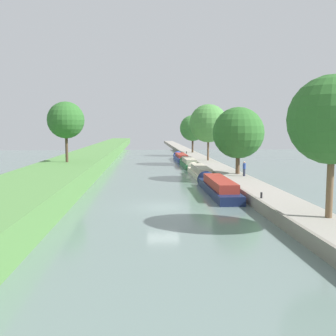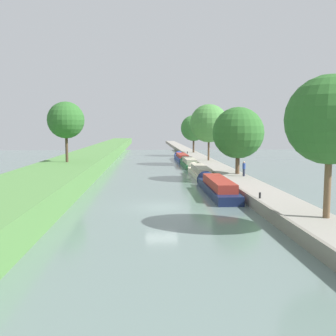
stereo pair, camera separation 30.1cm
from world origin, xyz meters
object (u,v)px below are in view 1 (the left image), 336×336
Objects in this scene: narrowboat_cream at (199,171)px; mooring_bollard_far at (187,152)px; narrowboat_blue at (181,157)px; person_walking at (244,168)px; mooring_bollard_near at (261,195)px; narrowboat_green at (188,163)px; narrowboat_navy at (217,186)px.

narrowboat_cream is 30.77m from mooring_bollard_far.
narrowboat_blue is at bearing -106.95° from mooring_bollard_far.
mooring_bollard_near is at bearing -99.36° from person_walking.
narrowboat_green is at bearing 101.63° from person_walking.
narrowboat_green is at bearing 89.66° from narrowboat_navy.
mooring_bollard_near is at bearing -75.41° from narrowboat_navy.
narrowboat_navy is 1.03× the size of narrowboat_cream.
mooring_bollard_far is at bearing 90.00° from mooring_bollard_near.
mooring_bollard_far is (1.81, 5.96, 0.54)m from narrowboat_blue.
narrowboat_green is at bearing -90.08° from narrowboat_blue.
mooring_bollard_near is (1.98, -7.61, 0.45)m from narrowboat_navy.
narrowboat_cream is 7.74× the size of person_walking.
narrowboat_green reaches higher than mooring_bollard_far.
narrowboat_blue is 45.64m from mooring_bollard_near.
narrowboat_navy is 13.23m from narrowboat_cream.
narrowboat_cream is 1.10× the size of narrowboat_green.
narrowboat_blue reaches higher than mooring_bollard_near.
narrowboat_cream reaches higher than mooring_bollard_near.
narrowboat_blue is at bearing 92.28° from mooring_bollard_near.
narrowboat_navy is at bearing 104.59° from mooring_bollard_near.
narrowboat_navy is 29.47× the size of mooring_bollard_near.
mooring_bollard_near is at bearing -86.82° from narrowboat_green.
mooring_bollard_near and mooring_bollard_far have the same top height.
person_walking is 13.58m from mooring_bollard_near.
narrowboat_blue is at bearing 90.12° from narrowboat_cream.
narrowboat_blue is 8.00× the size of person_walking.
narrowboat_green is 25.99× the size of mooring_bollard_near.
person_walking is at bearing 80.64° from mooring_bollard_near.
narrowboat_navy reaches higher than mooring_bollard_far.
narrowboat_blue is (-0.05, 24.76, -0.03)m from narrowboat_cream.
mooring_bollard_near is (1.83, -33.01, 0.49)m from narrowboat_green.
narrowboat_navy is at bearing -125.96° from person_walking.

